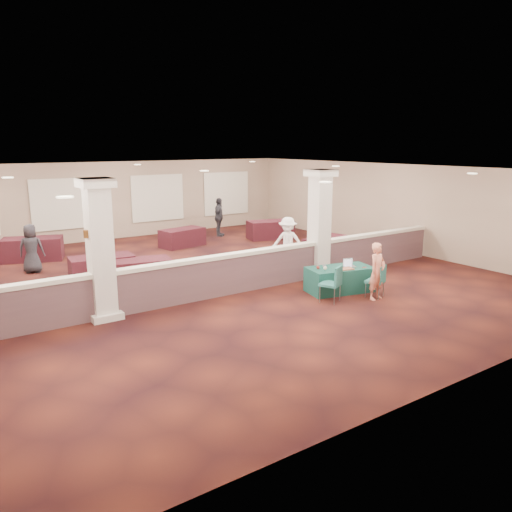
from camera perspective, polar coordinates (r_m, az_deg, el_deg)
ground at (r=14.72m, az=-5.65°, el=-2.80°), size 16.00×16.00×0.00m
wall_back at (r=21.68m, az=-16.09°, el=6.09°), size 16.00×0.04×3.20m
wall_front at (r=8.45m, az=21.42°, el=-4.21°), size 16.00×0.04×3.20m
wall_right at (r=19.47m, az=15.40°, el=5.43°), size 0.04×16.00×3.20m
ceiling at (r=14.20m, az=-5.94°, el=9.73°), size 16.00×16.00×0.02m
partition_wall at (r=13.32m, az=-2.58°, el=-1.89°), size 15.60×0.28×1.10m
column_left at (r=11.67m, az=-17.39°, el=0.81°), size 0.72×0.72×3.20m
column_right at (r=14.87m, az=7.26°, el=3.77°), size 0.72×0.72×3.20m
sconce_left at (r=11.52m, az=-18.84°, el=2.40°), size 0.12×0.12×0.18m
sconce_right at (r=11.68m, az=-16.20°, el=2.72°), size 0.12×0.12×0.18m
near_table at (r=13.70m, az=9.52°, el=-2.65°), size 1.90×1.24×0.67m
conf_chair_main at (r=13.33m, az=13.78°, el=-2.52°), size 0.56×0.56×0.86m
conf_chair_side at (r=12.69m, az=8.86°, el=-2.84°), size 0.63×0.63×0.94m
woman at (r=13.11m, az=13.69°, el=-1.72°), size 0.57×0.42×1.48m
far_table_front_left at (r=15.29m, az=-17.19°, el=-1.33°), size 1.87×1.08×0.72m
far_table_front_center at (r=14.72m, az=-13.05°, el=-1.69°), size 1.83×1.16×0.69m
far_table_front_right at (r=17.71m, az=8.06°, el=0.99°), size 1.93×1.27×0.72m
far_table_back_left at (r=18.74m, az=-24.15°, el=0.73°), size 2.14×1.55×0.78m
far_table_back_center at (r=19.63m, az=-8.41°, el=2.10°), size 1.85×1.20×0.69m
far_table_back_right at (r=21.03m, az=1.65°, el=3.03°), size 2.04×1.39×0.76m
attendee_b at (r=16.15m, az=3.64°, el=1.59°), size 1.02×1.11×1.62m
attendee_c at (r=21.57m, az=-4.25°, el=4.45°), size 1.02×1.01×1.65m
attendee_d at (r=16.87m, az=-24.29°, el=0.78°), size 0.85×0.68×1.52m
laptop_base at (r=13.71m, az=10.66°, el=-1.19°), size 0.34×0.27×0.02m
laptop_screen at (r=13.77m, az=10.45°, el=-0.65°), size 0.30×0.08×0.20m
screen_glow at (r=13.77m, az=10.46°, el=-0.71°), size 0.27×0.06×0.17m
knitting at (r=13.44m, az=10.25°, el=-1.44°), size 0.42×0.35×0.03m
yarn_cream at (r=13.27m, az=7.91°, el=-1.37°), size 0.10×0.10×0.10m
yarn_red at (r=13.32m, az=7.11°, el=-1.31°), size 0.09×0.09×0.09m
yarn_grey at (r=13.49m, az=7.83°, el=-1.15°), size 0.10×0.10×0.10m
scissors at (r=13.72m, az=12.27°, el=-1.28°), size 0.11×0.05×0.01m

